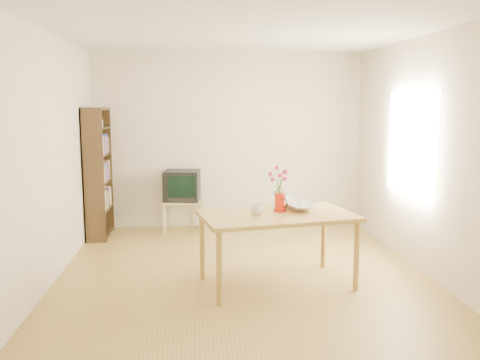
{
  "coord_description": "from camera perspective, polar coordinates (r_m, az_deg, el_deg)",
  "views": [
    {
      "loc": [
        -0.5,
        -5.36,
        1.87
      ],
      "look_at": [
        0.0,
        0.3,
        1.0
      ],
      "focal_mm": 38.0,
      "sensor_mm": 36.0,
      "label": 1
    }
  ],
  "objects": [
    {
      "name": "table",
      "position": [
        5.2,
        4.21,
        -4.59
      ],
      "size": [
        1.67,
        1.15,
        0.75
      ],
      "rotation": [
        0.0,
        0.0,
        0.19
      ],
      "color": "olive",
      "rests_on": "ground"
    },
    {
      "name": "teacup_a",
      "position": [
        5.45,
        5.89,
        -1.41
      ],
      "size": [
        0.1,
        0.1,
        0.07
      ],
      "primitive_type": "imported",
      "rotation": [
        0.0,
        0.0,
        0.56
      ],
      "color": "white",
      "rests_on": "bowl"
    },
    {
      "name": "tv_stand",
      "position": [
        7.48,
        -6.49,
        -2.79
      ],
      "size": [
        0.6,
        0.45,
        0.46
      ],
      "color": "tan",
      "rests_on": "ground"
    },
    {
      "name": "room",
      "position": [
        5.42,
        0.58,
        2.68
      ],
      "size": [
        4.5,
        4.5,
        4.5
      ],
      "color": "olive",
      "rests_on": "ground"
    },
    {
      "name": "bookshelf",
      "position": [
        7.31,
        -15.62,
        0.27
      ],
      "size": [
        0.28,
        0.7,
        1.8
      ],
      "color": "black",
      "rests_on": "ground"
    },
    {
      "name": "television",
      "position": [
        7.45,
        -6.53,
        -0.55
      ],
      "size": [
        0.55,
        0.51,
        0.43
      ],
      "rotation": [
        0.0,
        0.0,
        -0.11
      ],
      "color": "black",
      "rests_on": "tv_stand"
    },
    {
      "name": "flowers",
      "position": [
        5.23,
        4.54,
        0.07
      ],
      "size": [
        0.22,
        0.22,
        0.31
      ],
      "primitive_type": null,
      "color": "#CF305C",
      "rests_on": "pitcher"
    },
    {
      "name": "mug",
      "position": [
        5.13,
        1.9,
        -3.34
      ],
      "size": [
        0.17,
        0.17,
        0.1
      ],
      "primitive_type": "imported",
      "rotation": [
        0.0,
        0.0,
        3.62
      ],
      "color": "white",
      "rests_on": "table"
    },
    {
      "name": "pitcher",
      "position": [
        5.28,
        4.52,
        -2.6
      ],
      "size": [
        0.13,
        0.19,
        0.19
      ],
      "rotation": [
        0.0,
        0.0,
        0.52
      ],
      "color": "red",
      "rests_on": "table"
    },
    {
      "name": "teacup_b",
      "position": [
        5.49,
        6.73,
        -1.41
      ],
      "size": [
        0.08,
        0.08,
        0.06
      ],
      "primitive_type": "imported",
      "rotation": [
        0.0,
        0.0,
        1.91
      ],
      "color": "white",
      "rests_on": "bowl"
    },
    {
      "name": "bowl",
      "position": [
        5.45,
        6.31,
        -0.99
      ],
      "size": [
        0.52,
        0.52,
        0.41
      ],
      "primitive_type": "imported",
      "rotation": [
        0.0,
        0.0,
        0.2
      ],
      "color": "white",
      "rests_on": "table"
    }
  ]
}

